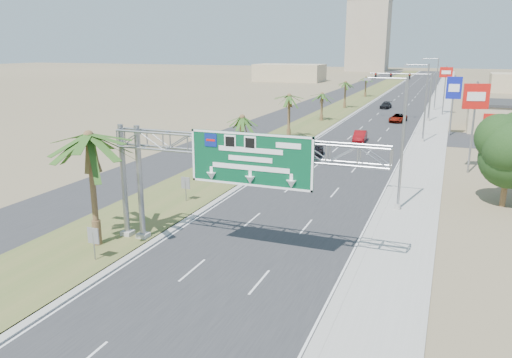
{
  "coord_description": "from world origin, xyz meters",
  "views": [
    {
      "loc": [
        10.59,
        -15.46,
        12.04
      ],
      "look_at": [
        -0.16,
        12.03,
        4.2
      ],
      "focal_mm": 35.0,
      "sensor_mm": 36.0,
      "label": 1
    }
  ],
  "objects_px": {
    "sign_gantry": "(228,155)",
    "pole_sign_blue": "(454,91)",
    "car_mid_lane": "(360,136)",
    "pole_sign_red_far": "(446,76)",
    "signal_mast": "(418,92)",
    "car_far": "(386,105)",
    "palm_near": "(89,136)",
    "car_left_lane": "(313,150)",
    "pole_sign_red_near": "(476,102)",
    "car_right_lane": "(398,118)"
  },
  "relations": [
    {
      "from": "sign_gantry",
      "to": "pole_sign_blue",
      "type": "xyz_separation_m",
      "value": [
        11.76,
        48.84,
        0.18
      ]
    },
    {
      "from": "car_mid_lane",
      "to": "pole_sign_red_far",
      "type": "bearing_deg",
      "value": 70.13
    },
    {
      "from": "sign_gantry",
      "to": "pole_sign_blue",
      "type": "height_order",
      "value": "pole_sign_blue"
    },
    {
      "from": "signal_mast",
      "to": "car_far",
      "type": "distance_m",
      "value": 17.99
    },
    {
      "from": "car_far",
      "to": "pole_sign_red_far",
      "type": "xyz_separation_m",
      "value": [
        10.9,
        -6.6,
        6.29
      ]
    },
    {
      "from": "pole_sign_blue",
      "to": "pole_sign_red_far",
      "type": "xyz_separation_m",
      "value": [
        -1.53,
        22.66,
        0.68
      ]
    },
    {
      "from": "pole_sign_red_far",
      "to": "palm_near",
      "type": "bearing_deg",
      "value": -104.04
    },
    {
      "from": "palm_near",
      "to": "car_left_lane",
      "type": "relative_size",
      "value": 1.71
    },
    {
      "from": "palm_near",
      "to": "car_left_lane",
      "type": "distance_m",
      "value": 31.17
    },
    {
      "from": "sign_gantry",
      "to": "car_mid_lane",
      "type": "xyz_separation_m",
      "value": [
        0.86,
        39.64,
        -5.35
      ]
    },
    {
      "from": "car_far",
      "to": "pole_sign_red_near",
      "type": "distance_m",
      "value": 53.75
    },
    {
      "from": "palm_near",
      "to": "pole_sign_blue",
      "type": "distance_m",
      "value": 54.54
    },
    {
      "from": "car_mid_lane",
      "to": "pole_sign_blue",
      "type": "distance_m",
      "value": 15.3
    },
    {
      "from": "sign_gantry",
      "to": "car_left_lane",
      "type": "relative_size",
      "value": 3.43
    },
    {
      "from": "sign_gantry",
      "to": "car_right_lane",
      "type": "relative_size",
      "value": 3.51
    },
    {
      "from": "signal_mast",
      "to": "car_left_lane",
      "type": "xyz_separation_m",
      "value": [
        -8.59,
        -33.96,
        -4.02
      ]
    },
    {
      "from": "sign_gantry",
      "to": "pole_sign_red_far",
      "type": "height_order",
      "value": "pole_sign_red_far"
    },
    {
      "from": "car_right_lane",
      "to": "pole_sign_red_near",
      "type": "xyz_separation_m",
      "value": [
        10.15,
        -32.83,
        6.32
      ]
    },
    {
      "from": "pole_sign_red_near",
      "to": "palm_near",
      "type": "bearing_deg",
      "value": -127.39
    },
    {
      "from": "pole_sign_blue",
      "to": "pole_sign_red_near",
      "type": "bearing_deg",
      "value": -84.82
    },
    {
      "from": "pole_sign_red_near",
      "to": "pole_sign_blue",
      "type": "xyz_separation_m",
      "value": [
        -2.0,
        22.11,
        -0.74
      ]
    },
    {
      "from": "car_left_lane",
      "to": "pole_sign_blue",
      "type": "xyz_separation_m",
      "value": [
        14.12,
        20.76,
        5.41
      ]
    },
    {
      "from": "palm_near",
      "to": "car_far",
      "type": "relative_size",
      "value": 1.9
    },
    {
      "from": "pole_sign_blue",
      "to": "sign_gantry",
      "type": "bearing_deg",
      "value": -103.54
    },
    {
      "from": "car_mid_lane",
      "to": "car_right_lane",
      "type": "height_order",
      "value": "car_mid_lane"
    },
    {
      "from": "sign_gantry",
      "to": "car_far",
      "type": "bearing_deg",
      "value": 90.5
    },
    {
      "from": "palm_near",
      "to": "signal_mast",
      "type": "height_order",
      "value": "palm_near"
    },
    {
      "from": "signal_mast",
      "to": "car_mid_lane",
      "type": "xyz_separation_m",
      "value": [
        -5.37,
        -22.41,
        -4.14
      ]
    },
    {
      "from": "car_mid_lane",
      "to": "pole_sign_blue",
      "type": "bearing_deg",
      "value": 36.69
    },
    {
      "from": "pole_sign_red_far",
      "to": "car_far",
      "type": "bearing_deg",
      "value": 148.8
    },
    {
      "from": "car_right_lane",
      "to": "pole_sign_blue",
      "type": "xyz_separation_m",
      "value": [
        8.15,
        -10.71,
        5.58
      ]
    },
    {
      "from": "car_left_lane",
      "to": "car_far",
      "type": "xyz_separation_m",
      "value": [
        1.68,
        50.03,
        -0.19
      ]
    },
    {
      "from": "pole_sign_red_near",
      "to": "car_right_lane",
      "type": "bearing_deg",
      "value": 107.19
    },
    {
      "from": "signal_mast",
      "to": "car_left_lane",
      "type": "relative_size",
      "value": 2.1
    },
    {
      "from": "palm_near",
      "to": "signal_mast",
      "type": "distance_m",
      "value": 65.6
    },
    {
      "from": "car_right_lane",
      "to": "car_far",
      "type": "xyz_separation_m",
      "value": [
        -4.29,
        18.55,
        -0.03
      ]
    },
    {
      "from": "car_mid_lane",
      "to": "pole_sign_red_near",
      "type": "height_order",
      "value": "pole_sign_red_near"
    },
    {
      "from": "pole_sign_red_far",
      "to": "signal_mast",
      "type": "bearing_deg",
      "value": -112.88
    },
    {
      "from": "car_left_lane",
      "to": "car_mid_lane",
      "type": "bearing_deg",
      "value": 67.79
    },
    {
      "from": "pole_sign_red_near",
      "to": "pole_sign_blue",
      "type": "distance_m",
      "value": 22.22
    },
    {
      "from": "car_far",
      "to": "pole_sign_blue",
      "type": "bearing_deg",
      "value": -62.91
    },
    {
      "from": "car_mid_lane",
      "to": "pole_sign_red_near",
      "type": "xyz_separation_m",
      "value": [
        12.9,
        -12.91,
        6.27
      ]
    },
    {
      "from": "car_mid_lane",
      "to": "signal_mast",
      "type": "bearing_deg",
      "value": 73.02
    },
    {
      "from": "car_far",
      "to": "pole_sign_blue",
      "type": "xyz_separation_m",
      "value": [
        12.44,
        -29.27,
        5.6
      ]
    },
    {
      "from": "pole_sign_blue",
      "to": "pole_sign_red_far",
      "type": "bearing_deg",
      "value": 93.87
    },
    {
      "from": "signal_mast",
      "to": "sign_gantry",
      "type": "bearing_deg",
      "value": -95.74
    },
    {
      "from": "car_mid_lane",
      "to": "car_far",
      "type": "distance_m",
      "value": 38.51
    },
    {
      "from": "pole_sign_red_near",
      "to": "pole_sign_blue",
      "type": "height_order",
      "value": "pole_sign_red_near"
    },
    {
      "from": "signal_mast",
      "to": "car_mid_lane",
      "type": "distance_m",
      "value": 23.41
    },
    {
      "from": "car_far",
      "to": "pole_sign_red_near",
      "type": "height_order",
      "value": "pole_sign_red_near"
    }
  ]
}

